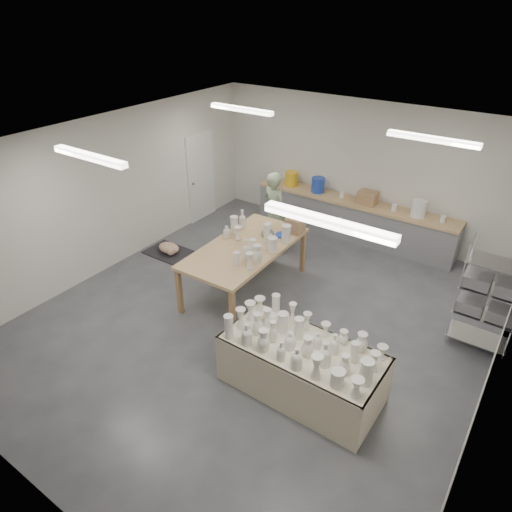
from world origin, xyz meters
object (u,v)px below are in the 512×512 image
Objects in this scene: potter at (275,211)px; work_table at (252,245)px; red_stool at (281,232)px; drying_table at (301,366)px.

work_table is at bearing 125.42° from potter.
potter is 4.75× the size of red_stool.
work_table is 1.67m from potter.
work_table is 2.04m from red_stool.
work_table reaches higher than red_stool.
red_stool is at bearing 126.30° from drying_table.
red_stool is (-0.53, 1.86, -0.66)m from work_table.
drying_table is 2.67m from work_table.
work_table is at bearing -74.13° from red_stool.
drying_table is at bearing -54.46° from red_stool.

